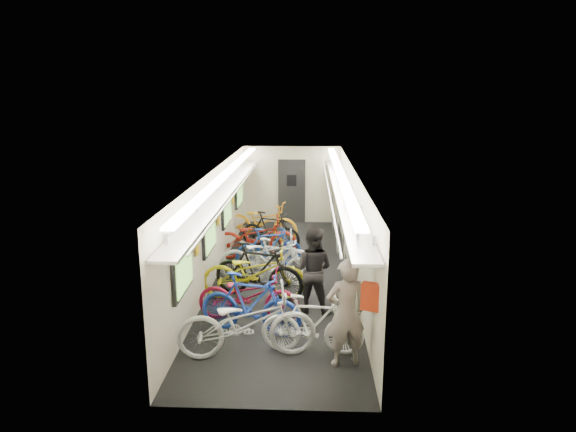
# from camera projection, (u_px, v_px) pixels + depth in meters

# --- Properties ---
(train_car_shell) EXTENTS (10.00, 10.00, 10.00)m
(train_car_shell) POSITION_uv_depth(u_px,v_px,m) (270.00, 197.00, 11.81)
(train_car_shell) COLOR black
(train_car_shell) RESTS_ON ground
(bicycle_0) EXTENTS (2.23, 1.06, 1.12)m
(bicycle_0) POSITION_uv_depth(u_px,v_px,m) (247.00, 323.00, 7.83)
(bicycle_0) COLOR silver
(bicycle_0) RESTS_ON ground
(bicycle_1) EXTENTS (1.86, 0.93, 1.08)m
(bicycle_1) POSITION_uv_depth(u_px,v_px,m) (250.00, 304.00, 8.61)
(bicycle_1) COLOR #1C3BAD
(bicycle_1) RESTS_ON ground
(bicycle_2) EXTENTS (1.87, 0.79, 0.96)m
(bicycle_2) POSITION_uv_depth(u_px,v_px,m) (248.00, 295.00, 9.13)
(bicycle_2) COLOR maroon
(bicycle_2) RESTS_ON ground
(bicycle_3) EXTENTS (1.98, 1.11, 1.14)m
(bicycle_3) POSITION_uv_depth(u_px,v_px,m) (258.00, 271.00, 10.12)
(bicycle_3) COLOR black
(bicycle_3) RESTS_ON ground
(bicycle_4) EXTENTS (2.06, 0.73, 1.08)m
(bicycle_4) POSITION_uv_depth(u_px,v_px,m) (254.00, 273.00, 10.10)
(bicycle_4) COLOR gold
(bicycle_4) RESTS_ON ground
(bicycle_5) EXTENTS (1.74, 0.90, 1.01)m
(bicycle_5) POSITION_uv_depth(u_px,v_px,m) (277.00, 262.00, 10.88)
(bicycle_5) COLOR silver
(bicycle_5) RESTS_ON ground
(bicycle_6) EXTENTS (2.09, 0.84, 1.08)m
(bicycle_6) POSITION_uv_depth(u_px,v_px,m) (266.00, 256.00, 11.13)
(bicycle_6) COLOR #B4B4B9
(bicycle_6) RESTS_ON ground
(bicycle_7) EXTENTS (1.66, 0.88, 0.96)m
(bicycle_7) POSITION_uv_depth(u_px,v_px,m) (269.00, 248.00, 11.96)
(bicycle_7) COLOR #183C94
(bicycle_7) RESTS_ON ground
(bicycle_8) EXTENTS (2.09, 0.92, 1.07)m
(bicycle_8) POSITION_uv_depth(u_px,v_px,m) (256.00, 237.00, 12.62)
(bicycle_8) COLOR maroon
(bicycle_8) RESTS_ON ground
(bicycle_9) EXTENTS (1.72, 1.03, 1.00)m
(bicycle_9) POSITION_uv_depth(u_px,v_px,m) (270.00, 231.00, 13.36)
(bicycle_9) COLOR black
(bicycle_9) RESTS_ON ground
(bicycle_10) EXTENTS (2.19, 1.28, 1.09)m
(bicycle_10) POSITION_uv_depth(u_px,v_px,m) (262.00, 222.00, 14.14)
(bicycle_10) COLOR orange
(bicycle_10) RESTS_ON ground
(bicycle_11) EXTENTS (1.64, 0.60, 0.97)m
(bicycle_11) POSITION_uv_depth(u_px,v_px,m) (312.00, 325.00, 7.96)
(bicycle_11) COLOR white
(bicycle_11) RESTS_ON ground
(passenger_near) EXTENTS (0.69, 0.55, 1.66)m
(passenger_near) POSITION_uv_depth(u_px,v_px,m) (346.00, 313.00, 7.55)
(passenger_near) COLOR gray
(passenger_near) RESTS_ON ground
(passenger_mid) EXTENTS (0.92, 0.80, 1.63)m
(passenger_mid) POSITION_uv_depth(u_px,v_px,m) (312.00, 270.00, 9.47)
(passenger_mid) COLOR black
(passenger_mid) RESTS_ON ground
(backpack) EXTENTS (0.29, 0.23, 0.38)m
(backpack) POSITION_uv_depth(u_px,v_px,m) (371.00, 297.00, 6.99)
(backpack) COLOR red
(backpack) RESTS_ON passenger_near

